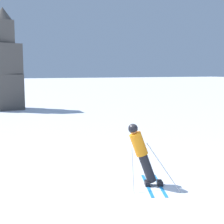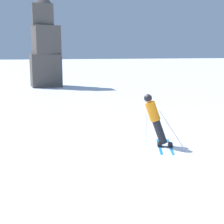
% 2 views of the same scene
% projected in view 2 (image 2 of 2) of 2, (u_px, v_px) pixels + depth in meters
% --- Properties ---
extents(ground_plane, '(300.00, 300.00, 0.00)m').
position_uv_depth(ground_plane, '(130.00, 151.00, 10.12)').
color(ground_plane, white).
extents(skier, '(1.37, 1.80, 1.83)m').
position_uv_depth(skier, '(155.00, 117.00, 10.41)').
color(skier, '#1E7AC6').
rests_on(skier, ground).
extents(rock_pillar, '(2.70, 2.37, 8.53)m').
position_uv_depth(rock_pillar, '(45.00, 48.00, 28.72)').
color(rock_pillar, '#4C4742').
rests_on(rock_pillar, ground).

